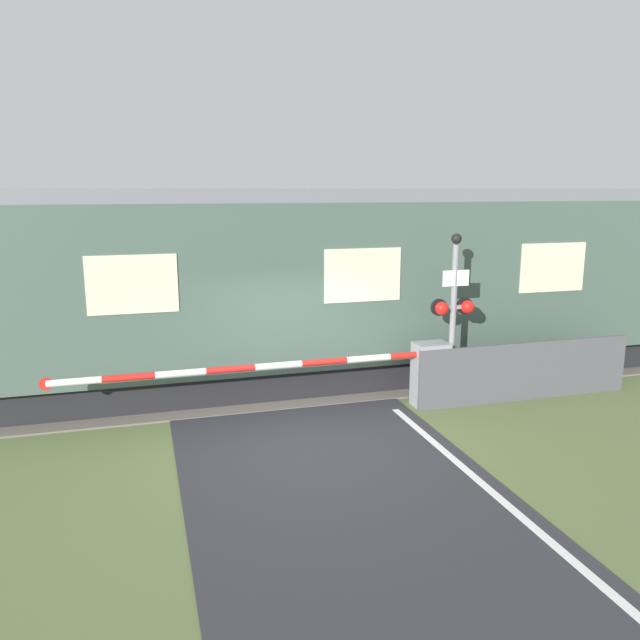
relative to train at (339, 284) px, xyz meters
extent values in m
plane|color=#5B6B3D|center=(-1.45, -3.15, -1.97)|extent=(80.00, 80.00, 0.00)
cube|color=#666056|center=(-1.45, 0.00, -1.96)|extent=(36.00, 3.20, 0.03)
cube|color=#595451|center=(-1.45, -0.72, -1.89)|extent=(36.00, 0.08, 0.10)
cube|color=#595451|center=(-1.45, 0.72, -1.89)|extent=(36.00, 0.08, 0.10)
cube|color=black|center=(0.00, 0.00, -1.67)|extent=(13.31, 2.33, 0.60)
cube|color=#42564C|center=(0.00, 0.00, 0.13)|extent=(14.46, 2.75, 3.01)
cube|color=slate|center=(0.00, 0.00, 1.76)|extent=(14.17, 2.53, 0.24)
cube|color=beige|center=(3.98, -1.38, 0.36)|extent=(1.45, 0.02, 0.96)
cube|color=beige|center=(0.00, -1.38, 0.36)|extent=(1.45, 0.02, 0.96)
cube|color=beige|center=(-3.98, -1.38, 0.36)|extent=(1.45, 0.02, 0.96)
cube|color=gray|center=(1.06, -2.07, -1.39)|extent=(0.60, 0.44, 1.17)
cylinder|color=gray|center=(1.06, -2.07, -1.00)|extent=(0.16, 0.16, 0.18)
cylinder|color=red|center=(0.67, -2.07, -1.00)|extent=(0.80, 0.11, 0.11)
cylinder|color=white|center=(-0.13, -2.07, -1.00)|extent=(0.80, 0.11, 0.11)
cylinder|color=red|center=(-0.93, -2.07, -1.00)|extent=(0.80, 0.11, 0.11)
cylinder|color=white|center=(-1.72, -2.07, -1.00)|extent=(0.80, 0.11, 0.11)
cylinder|color=red|center=(-2.52, -2.07, -1.00)|extent=(0.80, 0.11, 0.11)
cylinder|color=white|center=(-3.31, -2.07, -1.00)|extent=(0.80, 0.11, 0.11)
cylinder|color=red|center=(-4.11, -2.07, -1.00)|extent=(0.80, 0.11, 0.11)
cylinder|color=white|center=(-4.91, -2.07, -1.00)|extent=(0.80, 0.11, 0.11)
cylinder|color=red|center=(-5.30, -2.07, -1.00)|extent=(0.20, 0.02, 0.20)
cylinder|color=gray|center=(1.45, -2.11, -0.52)|extent=(0.11, 0.11, 2.91)
cube|color=gray|center=(1.45, -2.11, -0.17)|extent=(0.62, 0.07, 0.07)
sphere|color=red|center=(1.19, -2.16, -0.17)|extent=(0.24, 0.24, 0.24)
sphere|color=red|center=(1.70, -2.16, -0.17)|extent=(0.24, 0.24, 0.24)
cylinder|color=black|center=(1.19, -2.05, -0.17)|extent=(0.30, 0.06, 0.30)
cylinder|color=black|center=(1.70, -2.05, -0.17)|extent=(0.30, 0.06, 0.30)
cube|color=white|center=(1.45, -2.15, 0.35)|extent=(0.50, 0.02, 0.28)
sphere|color=black|center=(1.45, -2.11, 1.04)|extent=(0.18, 0.18, 0.18)
cube|color=#4C4C51|center=(2.91, -2.28, -1.42)|extent=(4.32, 0.06, 1.10)
camera|label=1|loc=(-3.83, -11.85, 1.89)|focal=35.00mm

